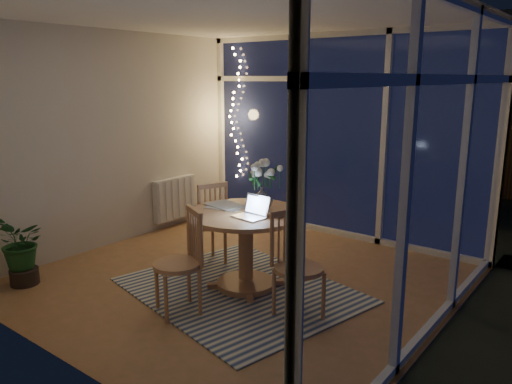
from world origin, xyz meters
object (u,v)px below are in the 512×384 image
dining_table (246,250)px  laptop (249,206)px  chair_left (206,222)px  chair_right (299,266)px  flower_vase (262,198)px  potted_plant (21,248)px  chair_front (177,262)px

dining_table → laptop: 0.54m
chair_left → chair_right: 1.61m
flower_vase → potted_plant: (-1.88, -1.50, -0.50)m
chair_front → flower_vase: 1.08m
chair_right → laptop: bearing=99.9°
dining_table → chair_right: 0.81m
chair_left → chair_front: chair_left is taller
potted_plant → chair_left: bearing=55.7°
laptop → dining_table: bearing=144.9°
chair_front → dining_table: bearing=107.2°
laptop → flower_vase: bearing=113.5°
dining_table → chair_right: size_ratio=1.19×
chair_left → chair_right: size_ratio=1.01×
laptop → flower_vase: 0.34m
chair_front → potted_plant: chair_front is taller
dining_table → chair_right: bearing=-16.9°
dining_table → potted_plant: dining_table is taller
chair_left → laptop: bearing=87.5°
dining_table → flower_vase: 0.53m
chair_front → potted_plant: (-1.69, -0.51, -0.10)m
chair_left → potted_plant: 1.89m
chair_right → dining_table: bearing=91.9°
laptop → potted_plant: 2.35m
laptop → potted_plant: bearing=-142.7°
chair_front → flower_vase: size_ratio=4.53×
chair_right → laptop: size_ratio=3.27×
chair_left → laptop: size_ratio=3.29×
dining_table → laptop: (0.15, -0.14, 0.50)m
chair_right → flower_vase: flower_vase is taller
chair_right → chair_front: chair_right is taller
flower_vase → chair_front: bearing=-100.6°
dining_table → chair_left: bearing=161.8°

